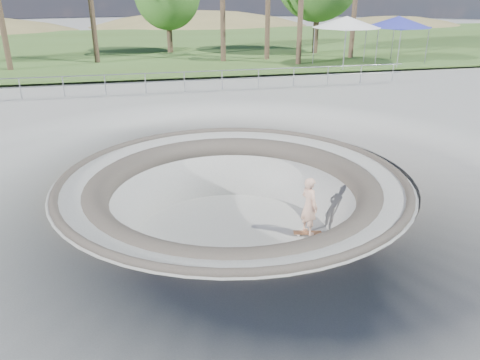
{
  "coord_description": "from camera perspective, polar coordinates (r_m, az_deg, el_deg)",
  "views": [
    {
      "loc": [
        -2.66,
        -12.52,
        5.19
      ],
      "look_at": [
        0.22,
        0.02,
        -0.1
      ],
      "focal_mm": 35.0,
      "sensor_mm": 36.0,
      "label": 1
    }
  ],
  "objects": [
    {
      "name": "ground",
      "position": [
        13.81,
        -0.88,
        0.28
      ],
      "size": [
        180.0,
        180.0,
        0.0
      ],
      "primitive_type": "plane",
      "color": "#ACACA7",
      "rests_on": "ground"
    },
    {
      "name": "skate_bowl",
      "position": [
        14.6,
        -0.83,
        -6.39
      ],
      "size": [
        14.0,
        14.0,
        4.1
      ],
      "color": "#ACACA7",
      "rests_on": "ground"
    },
    {
      "name": "skater",
      "position": [
        14.29,
        8.44,
        -3.12
      ],
      "size": [
        0.63,
        0.77,
        1.83
      ],
      "primitive_type": "imported",
      "rotation": [
        0.0,
        0.0,
        1.9
      ],
      "color": "#E8B296",
      "rests_on": "skateboard"
    },
    {
      "name": "distant_hills",
      "position": [
        71.05,
        -7.74,
        12.26
      ],
      "size": [
        103.2,
        45.0,
        28.6
      ],
      "color": "olive",
      "rests_on": "ground"
    },
    {
      "name": "skateboard",
      "position": [
        14.71,
        8.23,
        -6.39
      ],
      "size": [
        0.9,
        0.45,
        0.09
      ],
      "color": "#95583B",
      "rests_on": "ground"
    },
    {
      "name": "grass_strip",
      "position": [
        46.86,
        -10.01,
        15.94
      ],
      "size": [
        180.0,
        36.0,
        0.12
      ],
      "color": "#436026",
      "rests_on": "ground"
    },
    {
      "name": "safety_railing",
      "position": [
        25.07,
        -6.79,
        11.86
      ],
      "size": [
        25.0,
        0.06,
        1.03
      ],
      "color": "gray",
      "rests_on": "ground"
    },
    {
      "name": "canopy_blue",
      "position": [
        35.6,
        18.75,
        17.79
      ],
      "size": [
        5.84,
        5.84,
        3.16
      ],
      "color": "gray",
      "rests_on": "ground"
    },
    {
      "name": "canopy_white",
      "position": [
        33.8,
        12.89,
        18.25
      ],
      "size": [
        5.96,
        5.96,
        3.2
      ],
      "color": "gray",
      "rests_on": "ground"
    }
  ]
}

